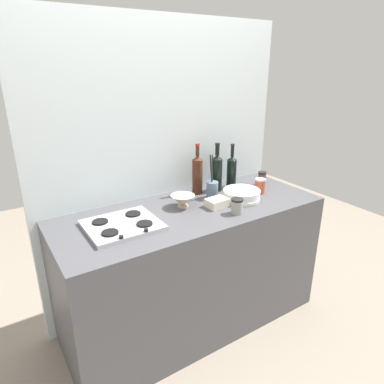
{
  "coord_description": "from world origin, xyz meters",
  "views": [
    {
      "loc": [
        -1.12,
        -1.74,
        1.81
      ],
      "look_at": [
        0.0,
        0.0,
        1.02
      ],
      "focal_mm": 32.11,
      "sensor_mm": 36.0,
      "label": 1
    }
  ],
  "objects_px": {
    "mixing_bowl": "(183,200)",
    "utensil_crock": "(212,189)",
    "condiment_jar_rear": "(260,186)",
    "condiment_jar_spare": "(262,178)",
    "butter_dish": "(217,203)",
    "wine_bottle_leftmost": "(197,174)",
    "stovetop_hob": "(122,225)",
    "wine_bottle_mid_left": "(217,172)",
    "plate_stack": "(241,195)",
    "condiment_jar_front": "(237,206)",
    "wine_bottle_mid_right": "(232,171)"
  },
  "relations": [
    {
      "from": "mixing_bowl",
      "to": "utensil_crock",
      "type": "bearing_deg",
      "value": 5.96
    },
    {
      "from": "utensil_crock",
      "to": "condiment_jar_rear",
      "type": "distance_m",
      "value": 0.37
    },
    {
      "from": "utensil_crock",
      "to": "condiment_jar_spare",
      "type": "xyz_separation_m",
      "value": [
        0.49,
        0.01,
        -0.01
      ]
    },
    {
      "from": "mixing_bowl",
      "to": "butter_dish",
      "type": "bearing_deg",
      "value": -31.3
    },
    {
      "from": "wine_bottle_leftmost",
      "to": "condiment_jar_rear",
      "type": "bearing_deg",
      "value": -32.72
    },
    {
      "from": "stovetop_hob",
      "to": "wine_bottle_mid_left",
      "type": "height_order",
      "value": "wine_bottle_mid_left"
    },
    {
      "from": "condiment_jar_rear",
      "to": "wine_bottle_leftmost",
      "type": "bearing_deg",
      "value": 147.28
    },
    {
      "from": "stovetop_hob",
      "to": "wine_bottle_mid_left",
      "type": "bearing_deg",
      "value": 13.52
    },
    {
      "from": "wine_bottle_mid_left",
      "to": "condiment_jar_spare",
      "type": "distance_m",
      "value": 0.4
    },
    {
      "from": "wine_bottle_leftmost",
      "to": "stovetop_hob",
      "type": "bearing_deg",
      "value": -161.24
    },
    {
      "from": "plate_stack",
      "to": "wine_bottle_mid_left",
      "type": "relative_size",
      "value": 0.73
    },
    {
      "from": "plate_stack",
      "to": "condiment_jar_front",
      "type": "bearing_deg",
      "value": -137.16
    },
    {
      "from": "plate_stack",
      "to": "butter_dish",
      "type": "bearing_deg",
      "value": -179.3
    },
    {
      "from": "plate_stack",
      "to": "condiment_jar_spare",
      "type": "xyz_separation_m",
      "value": [
        0.34,
        0.15,
        0.02
      ]
    },
    {
      "from": "plate_stack",
      "to": "condiment_jar_front",
      "type": "relative_size",
      "value": 2.67
    },
    {
      "from": "mixing_bowl",
      "to": "utensil_crock",
      "type": "xyz_separation_m",
      "value": [
        0.26,
        0.03,
        0.02
      ]
    },
    {
      "from": "wine_bottle_mid_left",
      "to": "utensil_crock",
      "type": "distance_m",
      "value": 0.17
    },
    {
      "from": "utensil_crock",
      "to": "condiment_jar_rear",
      "type": "relative_size",
      "value": 2.88
    },
    {
      "from": "stovetop_hob",
      "to": "plate_stack",
      "type": "distance_m",
      "value": 0.87
    },
    {
      "from": "wine_bottle_leftmost",
      "to": "butter_dish",
      "type": "bearing_deg",
      "value": -95.78
    },
    {
      "from": "wine_bottle_mid_right",
      "to": "condiment_jar_spare",
      "type": "relative_size",
      "value": 3.18
    },
    {
      "from": "wine_bottle_leftmost",
      "to": "condiment_jar_spare",
      "type": "xyz_separation_m",
      "value": [
        0.53,
        -0.13,
        -0.09
      ]
    },
    {
      "from": "stovetop_hob",
      "to": "wine_bottle_mid_right",
      "type": "relative_size",
      "value": 1.23
    },
    {
      "from": "stovetop_hob",
      "to": "plate_stack",
      "type": "relative_size",
      "value": 1.58
    },
    {
      "from": "condiment_jar_rear",
      "to": "condiment_jar_spare",
      "type": "height_order",
      "value": "condiment_jar_rear"
    },
    {
      "from": "plate_stack",
      "to": "condiment_jar_spare",
      "type": "height_order",
      "value": "condiment_jar_spare"
    },
    {
      "from": "stovetop_hob",
      "to": "condiment_jar_rear",
      "type": "distance_m",
      "value": 1.07
    },
    {
      "from": "mixing_bowl",
      "to": "butter_dish",
      "type": "xyz_separation_m",
      "value": [
        0.2,
        -0.12,
        -0.02
      ]
    },
    {
      "from": "wine_bottle_leftmost",
      "to": "mixing_bowl",
      "type": "height_order",
      "value": "wine_bottle_leftmost"
    },
    {
      "from": "butter_dish",
      "to": "condiment_jar_rear",
      "type": "xyz_separation_m",
      "value": [
        0.42,
        0.03,
        0.03
      ]
    },
    {
      "from": "wine_bottle_mid_left",
      "to": "mixing_bowl",
      "type": "bearing_deg",
      "value": -160.58
    },
    {
      "from": "butter_dish",
      "to": "condiment_jar_spare",
      "type": "height_order",
      "value": "condiment_jar_spare"
    },
    {
      "from": "wine_bottle_leftmost",
      "to": "condiment_jar_front",
      "type": "distance_m",
      "value": 0.45
    },
    {
      "from": "wine_bottle_mid_right",
      "to": "condiment_jar_front",
      "type": "bearing_deg",
      "value": -124.57
    },
    {
      "from": "mixing_bowl",
      "to": "butter_dish",
      "type": "height_order",
      "value": "mixing_bowl"
    },
    {
      "from": "plate_stack",
      "to": "butter_dish",
      "type": "distance_m",
      "value": 0.21
    },
    {
      "from": "wine_bottle_mid_right",
      "to": "condiment_jar_rear",
      "type": "relative_size",
      "value": 3.09
    },
    {
      "from": "butter_dish",
      "to": "utensil_crock",
      "type": "bearing_deg",
      "value": 65.9
    },
    {
      "from": "stovetop_hob",
      "to": "butter_dish",
      "type": "height_order",
      "value": "butter_dish"
    },
    {
      "from": "stovetop_hob",
      "to": "condiment_jar_rear",
      "type": "height_order",
      "value": "condiment_jar_rear"
    },
    {
      "from": "plate_stack",
      "to": "condiment_jar_rear",
      "type": "distance_m",
      "value": 0.21
    },
    {
      "from": "wine_bottle_leftmost",
      "to": "wine_bottle_mid_right",
      "type": "bearing_deg",
      "value": -6.87
    },
    {
      "from": "stovetop_hob",
      "to": "wine_bottle_leftmost",
      "type": "bearing_deg",
      "value": 18.76
    },
    {
      "from": "condiment_jar_rear",
      "to": "stovetop_hob",
      "type": "bearing_deg",
      "value": 178.99
    },
    {
      "from": "wine_bottle_mid_right",
      "to": "condiment_jar_front",
      "type": "height_order",
      "value": "wine_bottle_mid_right"
    },
    {
      "from": "mixing_bowl",
      "to": "condiment_jar_spare",
      "type": "bearing_deg",
      "value": 2.83
    },
    {
      "from": "butter_dish",
      "to": "condiment_jar_rear",
      "type": "bearing_deg",
      "value": 4.52
    },
    {
      "from": "wine_bottle_leftmost",
      "to": "utensil_crock",
      "type": "bearing_deg",
      "value": -74.86
    },
    {
      "from": "wine_bottle_mid_left",
      "to": "wine_bottle_leftmost",
      "type": "bearing_deg",
      "value": 168.52
    },
    {
      "from": "plate_stack",
      "to": "butter_dish",
      "type": "xyz_separation_m",
      "value": [
        -0.21,
        -0.0,
        -0.01
      ]
    }
  ]
}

